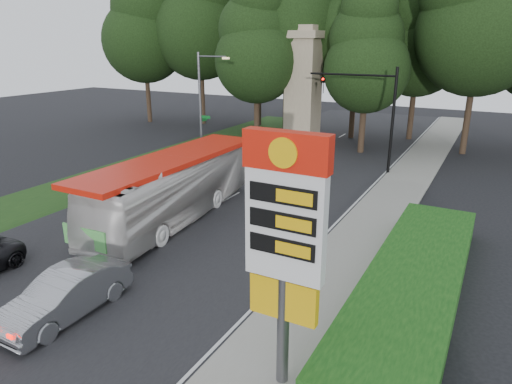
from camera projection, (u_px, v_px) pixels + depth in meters
The scene contains 19 objects.
road_surface at pixel (207, 210), 24.78m from camera, with size 14.00×80.00×0.02m, color black.
sidewalk_right at pixel (360, 240), 20.95m from camera, with size 3.00×80.00×0.12m, color gray.
grass_verge_left at pixel (146, 164), 34.06m from camera, with size 5.00×50.00×0.02m, color #193814.
hedge at pixel (413, 284), 16.08m from camera, with size 3.00×14.00×1.20m, color #124311.
gas_station_pylon at pixel (285, 231), 10.88m from camera, with size 2.10×0.45×6.85m.
traffic_signal_mast at pixel (374, 105), 30.80m from camera, with size 6.10×0.35×7.20m.
streetlight_signs at pixel (202, 101), 34.90m from camera, with size 2.75×0.98×8.00m.
monument at pixel (303, 86), 39.13m from camera, with size 3.00×3.00×10.05m.
tree_far_west at pixel (143, 22), 48.87m from camera, with size 8.96×8.96×17.60m.
tree_west_mid at pixel (199, 12), 47.53m from camera, with size 9.80×9.80×19.25m.
tree_west_near at pixel (259, 29), 47.04m from camera, with size 8.40×8.40×16.50m.
tree_center_left at pixel (288, 3), 40.82m from camera, with size 10.08×10.08×19.80m.
tree_center_right at pixel (359, 14), 40.11m from camera, with size 9.24×9.24×18.15m.
tree_east_near at pixel (420, 30), 39.96m from camera, with size 8.12×8.12×15.95m.
tree_east_mid at pixel (484, 5), 33.85m from camera, with size 9.52×9.52×18.70m.
tree_monument_left at pixel (257, 42), 38.97m from camera, with size 7.28×7.28×14.30m.
tree_monument_right at pixel (368, 51), 35.34m from camera, with size 6.72×6.72×13.20m.
transit_bus at pixel (173, 188), 23.16m from camera, with size 2.77×11.84×3.30m, color silver.
sedan_silver at pixel (66, 295), 15.10m from camera, with size 1.63×4.67×1.54m, color #93949A.
Camera 1 is at (13.33, -7.18, 8.75)m, focal length 32.00 mm.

